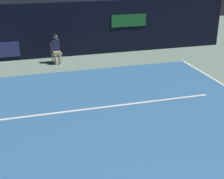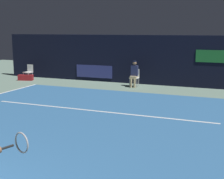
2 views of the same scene
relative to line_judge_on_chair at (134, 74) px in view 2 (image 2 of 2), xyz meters
The scene contains 7 objects.
ground_plane 7.45m from the line_judge_on_chair, 87.46° to the right, with size 33.76×33.76×0.00m, color slate.
court_surface 7.45m from the line_judge_on_chair, 87.46° to the right, with size 10.85×12.05×0.01m, color #336699.
line_service 5.35m from the line_judge_on_chair, 86.45° to the right, with size 8.47×0.10×0.01m, color white.
back_wall 1.29m from the line_judge_on_chair, 73.35° to the left, with size 17.28×0.33×2.60m.
line_judge_on_chair is the anchor object (origin of this frame).
courtside_chair_near 6.43m from the line_judge_on_chair, behind, with size 0.48×0.46×0.88m.
equipment_bag 6.49m from the line_judge_on_chair, behind, with size 0.84×0.32×0.32m, color maroon.
Camera 2 is at (4.75, -3.01, 2.88)m, focal length 51.75 mm.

